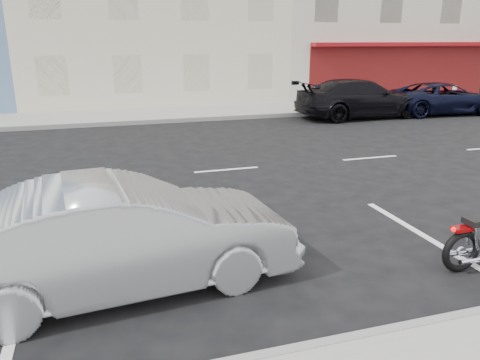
% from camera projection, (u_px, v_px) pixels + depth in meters
% --- Properties ---
extents(ground, '(120.00, 120.00, 0.00)m').
position_uv_depth(ground, '(302.00, 164.00, 11.97)').
color(ground, black).
rests_on(ground, ground).
extents(sidewalk_far, '(80.00, 3.40, 0.15)m').
position_uv_depth(sidewalk_far, '(95.00, 117.00, 18.49)').
color(sidewalk_far, gray).
rests_on(sidewalk_far, ground).
extents(curb_far, '(80.00, 0.12, 0.16)m').
position_uv_depth(curb_far, '(95.00, 125.00, 16.94)').
color(curb_far, gray).
rests_on(curb_far, ground).
extents(fire_hydrant, '(0.20, 0.20, 0.72)m').
position_uv_depth(fire_hydrant, '(454.00, 92.00, 22.97)').
color(fire_hydrant, beige).
rests_on(fire_hydrant, sidewalk_far).
extents(sedan_silver, '(4.46, 1.91, 1.43)m').
position_uv_depth(sedan_silver, '(124.00, 236.00, 5.82)').
color(sedan_silver, '#96999D').
rests_on(sedan_silver, ground).
extents(suv_far, '(4.87, 2.57, 1.31)m').
position_uv_depth(suv_far, '(443.00, 98.00, 19.69)').
color(suv_far, black).
rests_on(suv_far, ground).
extents(car_far, '(5.33, 2.29, 1.53)m').
position_uv_depth(car_far, '(360.00, 99.00, 18.70)').
color(car_far, black).
rests_on(car_far, ground).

